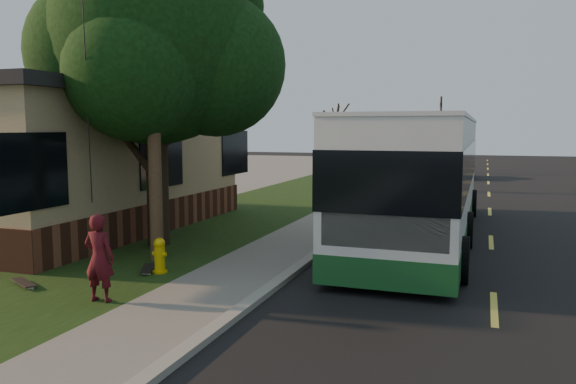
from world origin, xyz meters
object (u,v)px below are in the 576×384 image
at_px(bare_tree_near, 335,147).
at_px(dumpster, 78,204).
at_px(distant_car, 459,167).
at_px(skateboarder, 99,258).
at_px(traffic_signal, 440,128).
at_px(transit_bus, 422,175).
at_px(skateboard_main, 148,269).
at_px(utility_pole, 152,58).
at_px(skateboard_spare, 24,283).
at_px(fire_hydrant, 160,256).
at_px(leafy_tree, 158,46).
at_px(bare_tree_far, 385,144).

distance_m(bare_tree_near, dumpster, 14.35).
bearing_deg(distant_car, skateboarder, -102.01).
distance_m(traffic_signal, skateboarder, 36.26).
xyz_separation_m(transit_bus, skateboard_main, (-5.00, -6.05, -1.67)).
xyz_separation_m(dumpster, distant_car, (10.85, 22.00, 0.06)).
distance_m(utility_pole, bare_tree_near, 17.19).
distance_m(bare_tree_near, skateboard_spare, 19.87).
distance_m(skateboard_main, distant_car, 27.18).
height_order(fire_hydrant, skateboard_main, fire_hydrant).
bearing_deg(skateboarder, fire_hydrant, -90.81).
bearing_deg(leafy_tree, fire_hydrant, -59.33).
height_order(transit_bus, distant_car, transit_bus).
bearing_deg(dumpster, skateboarder, -47.88).
relative_size(fire_hydrant, dumpster, 0.52).
xyz_separation_m(leafy_tree, skateboarder, (1.67, -4.71, -4.32)).
relative_size(leafy_tree, transit_bus, 0.63).
height_order(dumpster, distant_car, distant_car).
distance_m(fire_hydrant, leafy_tree, 5.65).
relative_size(bare_tree_far, skateboarder, 2.60).
bearing_deg(skateboard_main, bare_tree_near, 91.90).
relative_size(bare_tree_far, skateboard_spare, 4.71).
height_order(bare_tree_far, skateboarder, bare_tree_far).
height_order(leafy_tree, dumpster, leafy_tree).
bearing_deg(utility_pole, fire_hydrant, -54.62).
xyz_separation_m(bare_tree_far, skateboard_spare, (-1.52, -31.74, -1.87)).
xyz_separation_m(bare_tree_near, dumpster, (-5.08, -13.33, -1.50)).
bearing_deg(skateboard_spare, dumpster, 122.34).
distance_m(fire_hydrant, skateboarder, 2.10).
bearing_deg(traffic_signal, bare_tree_far, -131.19).
bearing_deg(utility_pole, dumpster, 145.14).
relative_size(transit_bus, skateboard_spare, 14.58).
bearing_deg(skateboard_main, bare_tree_far, 90.19).
bearing_deg(skateboard_main, leafy_tree, 115.58).
height_order(leafy_tree, skateboard_spare, leafy_tree).
bearing_deg(distant_car, traffic_signal, 101.01).
xyz_separation_m(bare_tree_far, dumpster, (-5.58, -25.33, -1.35)).
distance_m(fire_hydrant, skateboard_spare, 2.61).
relative_size(bare_tree_near, bare_tree_far, 1.07).
height_order(transit_bus, skateboard_main, transit_bus).
distance_m(fire_hydrant, bare_tree_far, 30.04).
height_order(bare_tree_far, dumpster, bare_tree_far).
bearing_deg(fire_hydrant, distant_car, 79.65).
xyz_separation_m(bare_tree_near, traffic_signal, (4.00, 16.00, 1.01)).
bearing_deg(dumpster, distant_car, 63.74).
bearing_deg(fire_hydrant, transit_bus, 52.17).
bearing_deg(skateboarder, traffic_signal, -98.35).
distance_m(leafy_tree, transit_bus, 7.89).
bearing_deg(distant_car, skateboard_spare, -106.03).
relative_size(leafy_tree, traffic_signal, 1.42).
height_order(skateboard_main, distant_car, distant_car).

